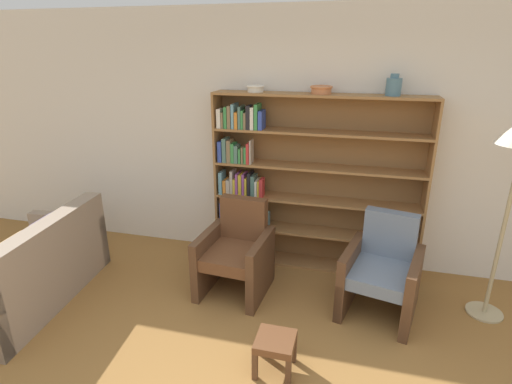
# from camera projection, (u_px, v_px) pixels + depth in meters

# --- Properties ---
(wall_back) EXTENTS (12.00, 0.06, 2.75)m
(wall_back) POSITION_uv_depth(u_px,v_px,m) (307.00, 141.00, 4.32)
(wall_back) COLOR silver
(wall_back) RESTS_ON ground
(bookshelf) EXTENTS (2.21, 0.30, 1.90)m
(bookshelf) POSITION_uv_depth(u_px,v_px,m) (295.00, 183.00, 4.32)
(bookshelf) COLOR olive
(bookshelf) RESTS_ON ground
(bowl_terracotta) EXTENTS (0.18, 0.18, 0.07)m
(bowl_terracotta) POSITION_uv_depth(u_px,v_px,m) (255.00, 88.00, 4.07)
(bowl_terracotta) COLOR silver
(bowl_terracotta) RESTS_ON bookshelf
(bowl_copper) EXTENTS (0.22, 0.22, 0.08)m
(bowl_copper) POSITION_uv_depth(u_px,v_px,m) (321.00, 89.00, 3.91)
(bowl_copper) COLOR #C67547
(bowl_copper) RESTS_ON bookshelf
(vase_tall) EXTENTS (0.14, 0.14, 0.20)m
(vase_tall) POSITION_uv_depth(u_px,v_px,m) (394.00, 86.00, 3.74)
(vase_tall) COLOR slate
(vase_tall) RESTS_ON bookshelf
(couch) EXTENTS (1.01, 1.71, 0.84)m
(couch) POSITION_uv_depth(u_px,v_px,m) (28.00, 273.00, 3.83)
(couch) COLOR gray
(couch) RESTS_ON ground
(armchair_leather) EXTENTS (0.69, 0.73, 0.91)m
(armchair_leather) POSITION_uv_depth(u_px,v_px,m) (236.00, 253.00, 3.98)
(armchair_leather) COLOR brown
(armchair_leather) RESTS_ON ground
(armchair_cushioned) EXTENTS (0.78, 0.81, 0.91)m
(armchair_cushioned) POSITION_uv_depth(u_px,v_px,m) (382.00, 272.00, 3.65)
(armchair_cushioned) COLOR brown
(armchair_cushioned) RESTS_ON ground
(footstool) EXTENTS (0.29, 0.29, 0.29)m
(footstool) POSITION_uv_depth(u_px,v_px,m) (275.00, 345.00, 2.99)
(footstool) COLOR brown
(footstool) RESTS_ON ground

